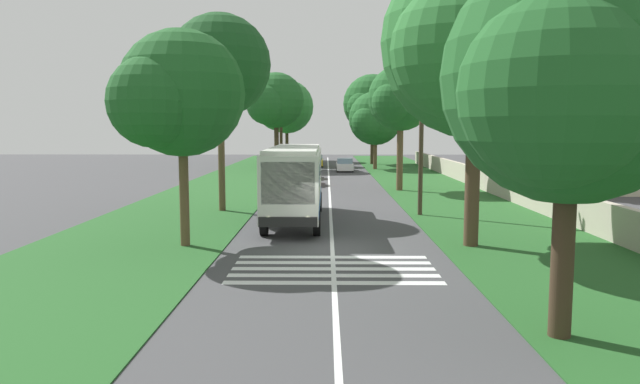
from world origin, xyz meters
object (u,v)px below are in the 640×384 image
Objects in this scene: utility_pole at (421,131)px; roadside_building at (566,143)px; trailing_car_0 at (306,177)px; roadside_tree_right_4 at (470,49)px; roadside_tree_right_2 at (563,83)px; roadside_tree_left_3 at (179,98)px; roadside_tree_right_1 at (371,105)px; trailing_car_2 at (345,165)px; roadside_tree_left_1 at (274,102)px; roadside_tree_right_3 at (399,100)px; roadside_tree_left_4 at (217,67)px; roadside_tree_left_0 at (285,109)px; coach_bus at (295,179)px; trailing_car_3 at (316,161)px; trailing_car_1 at (307,171)px; roadside_tree_left_2 at (279,100)px; roadside_tree_right_0 at (374,120)px.

roadside_building is (15.60, -13.96, -1.06)m from utility_pole.
trailing_car_0 is 27.05m from roadside_tree_right_4.
trailing_car_0 is 36.52m from roadside_tree_right_2.
roadside_tree_left_3 is 53.93m from roadside_tree_right_1.
roadside_tree_right_2 is at bearing -169.29° from trailing_car_0.
roadside_tree_left_1 is at bearing 72.30° from trailing_car_2.
roadside_tree_right_1 is 1.23× the size of roadside_tree_right_3.
roadside_tree_left_4 is at bearing 49.89° from roadside_tree_right_4.
trailing_car_0 is 0.30× the size of roadside_building.
roadside_tree_right_1 is (27.46, -7.34, 6.81)m from trailing_car_0.
trailing_car_0 is 26.07m from roadside_tree_left_3.
roadside_tree_left_0 is 1.03× the size of roadside_tree_left_4.
trailing_car_0 is at bearing 165.03° from roadside_tree_right_1.
roadside_tree_left_1 is at bearing 52.60° from roadside_building.
roadside_tree_right_4 reaches higher than roadside_tree_left_0.
roadside_building is (17.69, -20.55, 1.29)m from coach_bus.
coach_bus is 2.60× the size of trailing_car_3.
roadside_tree_right_1 is 52.56m from roadside_tree_right_4.
roadside_tree_left_4 is at bearing 134.16° from roadside_tree_right_3.
roadside_tree_right_4 is at bearing -130.11° from roadside_tree_left_4.
trailing_car_2 is 10.59m from roadside_tree_left_1.
roadside_tree_left_4 is 1.26× the size of utility_pole.
trailing_car_1 is at bearing 9.32° from roadside_tree_right_2.
roadside_building is (-27.96, -24.87, -4.65)m from roadside_tree_left_2.
roadside_tree_left_3 is (-31.43, 3.96, 5.19)m from trailing_car_1.
roadside_tree_right_4 is (-40.23, -3.57, 7.04)m from trailing_car_2.
roadside_tree_left_3 reaches higher than coach_bus.
roadside_tree_left_0 is 1.22× the size of roadside_tree_right_3.
coach_bus is at bearing -129.21° from roadside_tree_left_4.
trailing_car_2 is 14.57m from roadside_tree_right_1.
trailing_car_1 is 0.37× the size of roadside_tree_right_4.
roadside_building is at bearing -155.19° from roadside_tree_right_1.
roadside_tree_left_2 is at bearing -0.17° from roadside_tree_left_4.
coach_bus is at bearing 154.77° from roadside_tree_right_3.
trailing_car_2 is 41.00m from roadside_tree_right_4.
coach_bus reaches higher than trailing_car_2.
utility_pole is (-44.37, 0.66, -2.98)m from roadside_tree_right_1.
roadside_tree_right_0 reaches higher than trailing_car_1.
roadside_tree_left_3 is 14.96m from roadside_tree_right_2.
coach_bus is 0.97× the size of roadside_tree_right_4.
roadside_tree_right_4 is (-43.33, -0.20, 2.18)m from roadside_tree_right_0.
roadside_tree_right_3 is 0.64× the size of roadside_building.
utility_pole is (-35.14, 0.32, -1.03)m from roadside_tree_right_0.
trailing_car_0 is 0.39× the size of roadside_tree_left_2.
trailing_car_3 is 0.38× the size of roadside_tree_left_0.
roadside_tree_right_1 is (9.86, -11.43, 0.01)m from roadside_tree_left_1.
trailing_car_0 is 17.57m from roadside_tree_left_4.
trailing_car_0 is 0.51× the size of roadside_tree_left_3.
roadside_building is at bearing -49.27° from coach_bus.
roadside_tree_right_4 reaches higher than trailing_car_3.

